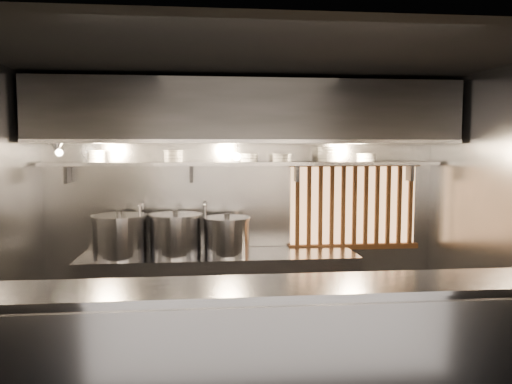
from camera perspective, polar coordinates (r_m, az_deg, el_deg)
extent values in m
plane|color=black|center=(4.74, 0.19, -20.66)|extent=(4.50, 4.50, 0.00)
plane|color=black|center=(4.33, 0.21, 14.96)|extent=(4.50, 4.50, 0.00)
plane|color=gray|center=(5.80, -1.39, -1.44)|extent=(4.50, 0.00, 4.50)
plane|color=gray|center=(5.07, 26.39, -2.89)|extent=(0.00, 3.00, 3.00)
cube|color=#9C9CA2|center=(3.65, 1.89, -19.30)|extent=(4.50, 0.50, 1.10)
cube|color=#939399|center=(3.42, 2.53, -21.08)|extent=(4.50, 0.02, 1.01)
cube|color=#9C9CA2|center=(3.45, 1.92, -10.73)|extent=(4.50, 0.56, 0.03)
cube|color=#9C9CA2|center=(5.61, -4.18, -11.59)|extent=(3.00, 0.70, 0.90)
cube|color=#9C9CA2|center=(5.58, -1.25, 3.26)|extent=(4.40, 0.34, 0.04)
cube|color=#2D2D30|center=(5.37, -1.07, 9.00)|extent=(4.40, 0.80, 0.65)
cube|color=#9C9CA2|center=(4.96, -0.67, 5.81)|extent=(4.40, 0.03, 0.04)
cube|color=#FBB671|center=(6.02, 11.05, -1.48)|extent=(1.50, 0.02, 0.92)
cube|color=brown|center=(5.94, 11.28, 3.17)|extent=(1.56, 0.06, 0.06)
cube|color=brown|center=(6.05, 11.12, -6.14)|extent=(1.56, 0.06, 0.06)
cube|color=brown|center=(5.81, 4.76, -1.63)|extent=(0.04, 0.04, 0.92)
cube|color=brown|center=(5.84, 6.07, -1.61)|extent=(0.04, 0.04, 0.92)
cube|color=brown|center=(5.87, 7.37, -1.59)|extent=(0.04, 0.04, 0.92)
cube|color=brown|center=(5.90, 8.66, -1.57)|extent=(0.04, 0.04, 0.92)
cube|color=brown|center=(5.94, 9.94, -1.55)|extent=(0.04, 0.04, 0.92)
cube|color=brown|center=(5.98, 11.19, -1.53)|extent=(0.04, 0.04, 0.92)
cube|color=brown|center=(6.02, 12.44, -1.51)|extent=(0.04, 0.04, 0.92)
cube|color=brown|center=(6.06, 13.66, -1.48)|extent=(0.04, 0.04, 0.92)
cube|color=brown|center=(6.11, 14.87, -1.46)|extent=(0.04, 0.04, 0.92)
cube|color=brown|center=(6.16, 16.05, -1.44)|extent=(0.04, 0.04, 0.92)
cube|color=brown|center=(6.21, 17.22, -1.41)|extent=(0.05, 0.04, 0.92)
cylinder|color=silver|center=(5.80, -12.77, -3.65)|extent=(0.03, 0.03, 0.48)
sphere|color=silver|center=(5.77, -12.81, -1.29)|extent=(0.04, 0.04, 0.04)
cylinder|color=silver|center=(5.64, -12.97, -1.44)|extent=(0.03, 0.26, 0.03)
sphere|color=silver|center=(5.51, -13.14, -1.59)|extent=(0.04, 0.04, 0.04)
cylinder|color=silver|center=(5.52, -13.12, -2.31)|extent=(0.03, 0.03, 0.14)
cylinder|color=silver|center=(5.76, -5.82, -3.61)|extent=(0.03, 0.03, 0.48)
sphere|color=silver|center=(5.73, -5.84, -1.24)|extent=(0.04, 0.04, 0.04)
cylinder|color=silver|center=(5.60, -5.84, -1.38)|extent=(0.03, 0.26, 0.03)
sphere|color=silver|center=(5.47, -5.84, -1.54)|extent=(0.04, 0.04, 0.04)
cylinder|color=silver|center=(5.48, -5.83, -2.26)|extent=(0.03, 0.03, 0.14)
cone|color=#9C9CA2|center=(5.29, -21.85, 4.86)|extent=(0.25, 0.27, 0.20)
sphere|color=#FFE0B2|center=(5.27, -21.57, 4.21)|extent=(0.07, 0.07, 0.07)
cylinder|color=#2D2D30|center=(5.39, -21.59, 5.71)|extent=(0.02, 0.22, 0.02)
cylinder|color=#2D2D30|center=(5.45, -2.20, 4.89)|extent=(0.01, 0.01, 0.12)
sphere|color=#FFE0B2|center=(5.45, -2.20, 4.05)|extent=(0.09, 0.09, 0.09)
cylinder|color=#9C9CA2|center=(5.51, -15.34, -5.01)|extent=(0.62, 0.62, 0.42)
cylinder|color=#9C9CA2|center=(5.48, -15.39, -2.71)|extent=(0.66, 0.66, 0.03)
cylinder|color=#2D2D30|center=(5.47, -15.40, -2.34)|extent=(0.06, 0.06, 0.04)
cylinder|color=#9C9CA2|center=(5.48, -9.17, -4.97)|extent=(0.67, 0.67, 0.42)
cylinder|color=#9C9CA2|center=(5.44, -9.20, -2.65)|extent=(0.70, 0.70, 0.03)
cylinder|color=#2D2D30|center=(5.44, -9.21, -2.29)|extent=(0.06, 0.06, 0.04)
cylinder|color=#9C9CA2|center=(5.44, -3.33, -5.18)|extent=(0.52, 0.52, 0.38)
cylinder|color=#9C9CA2|center=(5.40, -3.34, -3.04)|extent=(0.55, 0.55, 0.03)
cylinder|color=#2D2D30|center=(5.40, -3.35, -2.67)|extent=(0.06, 0.06, 0.04)
cylinder|color=white|center=(5.68, -17.77, 3.45)|extent=(0.18, 0.18, 0.03)
cylinder|color=white|center=(5.68, -17.78, 3.84)|extent=(0.18, 0.18, 0.03)
cylinder|color=white|center=(5.68, -17.79, 4.22)|extent=(0.18, 0.18, 0.03)
cylinder|color=white|center=(5.68, -17.80, 4.50)|extent=(0.20, 0.20, 0.01)
cylinder|color=white|center=(5.57, -9.42, 3.60)|extent=(0.20, 0.20, 0.03)
cylinder|color=white|center=(5.57, -9.42, 3.99)|extent=(0.20, 0.20, 0.03)
cylinder|color=white|center=(5.57, -9.43, 4.38)|extent=(0.20, 0.20, 0.03)
cylinder|color=white|center=(5.57, -9.43, 4.67)|extent=(0.21, 0.21, 0.01)
cylinder|color=white|center=(5.59, -0.80, 3.67)|extent=(0.19, 0.19, 0.03)
cylinder|color=white|center=(5.59, -0.80, 4.06)|extent=(0.19, 0.19, 0.03)
cylinder|color=white|center=(5.59, -0.80, 4.34)|extent=(0.20, 0.20, 0.01)
cylinder|color=white|center=(5.63, 2.99, 3.67)|extent=(0.21, 0.21, 0.03)
cylinder|color=white|center=(5.63, 2.99, 4.06)|extent=(0.21, 0.21, 0.03)
cylinder|color=white|center=(5.63, 2.99, 4.34)|extent=(0.23, 0.23, 0.01)
cylinder|color=white|center=(5.74, 8.16, 3.65)|extent=(0.23, 0.23, 0.03)
cylinder|color=white|center=(5.74, 8.17, 4.03)|extent=(0.23, 0.23, 0.03)
cylinder|color=white|center=(5.74, 8.17, 4.41)|extent=(0.23, 0.23, 0.03)
cylinder|color=white|center=(5.74, 8.18, 4.79)|extent=(0.23, 0.23, 0.03)
cylinder|color=white|center=(5.74, 8.18, 5.07)|extent=(0.24, 0.24, 0.01)
cylinder|color=white|center=(5.86, 12.44, 3.61)|extent=(0.20, 0.20, 0.03)
cylinder|color=white|center=(5.86, 12.45, 3.99)|extent=(0.20, 0.20, 0.03)
cylinder|color=white|center=(5.86, 12.45, 4.26)|extent=(0.22, 0.22, 0.01)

